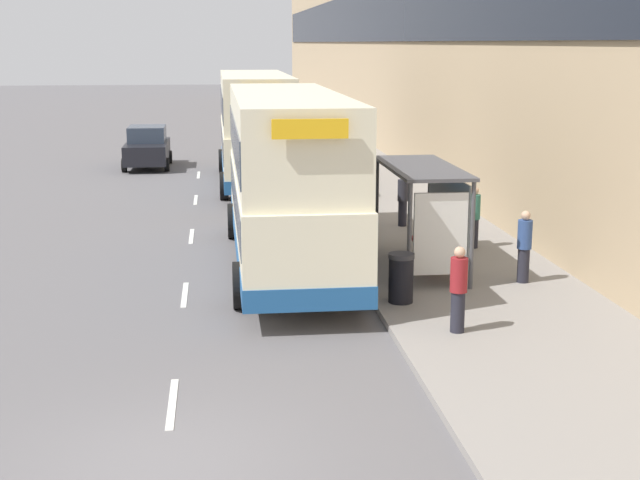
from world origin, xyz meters
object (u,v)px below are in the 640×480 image
(litter_bin, at_px, (401,278))
(pedestrian_3, at_px, (524,246))
(bus_shelter, at_px, (431,199))
(pedestrian_2, at_px, (403,199))
(double_decker_bus_near, at_px, (287,177))
(pedestrian_at_shelter, at_px, (474,217))
(double_decker_bus_ahead, at_px, (255,127))
(pedestrian_1, at_px, (458,289))
(car_0, at_px, (147,147))

(litter_bin, bearing_deg, pedestrian_3, 22.04)
(bus_shelter, xyz_separation_m, pedestrian_2, (0.45, 5.32, -0.92))
(double_decker_bus_near, height_order, pedestrian_3, double_decker_bus_near)
(bus_shelter, distance_m, pedestrian_2, 5.42)
(pedestrian_at_shelter, xyz_separation_m, litter_bin, (-2.94, -4.77, -0.31))
(pedestrian_3, bearing_deg, litter_bin, -157.96)
(pedestrian_2, bearing_deg, bus_shelter, -94.85)
(double_decker_bus_ahead, height_order, litter_bin, double_decker_bus_ahead)
(double_decker_bus_ahead, height_order, pedestrian_2, double_decker_bus_ahead)
(pedestrian_1, xyz_separation_m, litter_bin, (-0.66, 2.06, -0.31))
(car_0, xyz_separation_m, pedestrian_1, (7.50, -24.66, 0.09))
(pedestrian_1, bearing_deg, car_0, 106.90)
(pedestrian_at_shelter, height_order, pedestrian_2, pedestrian_at_shelter)
(pedestrian_at_shelter, bearing_deg, double_decker_bus_near, -168.21)
(pedestrian_at_shelter, bearing_deg, pedestrian_2, 112.58)
(pedestrian_at_shelter, distance_m, litter_bin, 5.61)
(double_decker_bus_near, relative_size, pedestrian_at_shelter, 6.54)
(pedestrian_2, bearing_deg, pedestrian_1, -95.86)
(double_decker_bus_ahead, distance_m, pedestrian_2, 10.14)
(double_decker_bus_ahead, height_order, pedestrian_at_shelter, double_decker_bus_ahead)
(double_decker_bus_ahead, bearing_deg, pedestrian_at_shelter, -67.07)
(pedestrian_3, bearing_deg, double_decker_bus_near, 154.45)
(double_decker_bus_ahead, xyz_separation_m, car_0, (-4.57, 5.52, -1.39))
(pedestrian_1, height_order, pedestrian_3, pedestrian_3)
(double_decker_bus_ahead, distance_m, car_0, 7.31)
(double_decker_bus_ahead, bearing_deg, litter_bin, -82.45)
(bus_shelter, xyz_separation_m, double_decker_bus_near, (-3.30, 1.21, 0.41))
(pedestrian_at_shelter, xyz_separation_m, pedestrian_3, (0.15, -3.52, 0.01))
(pedestrian_at_shelter, xyz_separation_m, pedestrian_1, (-2.29, -6.83, 0.00))
(car_0, bearing_deg, bus_shelter, 111.85)
(pedestrian_at_shelter, bearing_deg, pedestrian_3, -87.63)
(pedestrian_2, bearing_deg, litter_bin, -102.07)
(double_decker_bus_near, bearing_deg, bus_shelter, -20.23)
(pedestrian_1, bearing_deg, double_decker_bus_ahead, 98.68)
(car_0, distance_m, pedestrian_3, 23.55)
(car_0, bearing_deg, pedestrian_1, 106.90)
(double_decker_bus_near, xyz_separation_m, pedestrian_3, (5.17, -2.47, -1.30))
(car_0, relative_size, pedestrian_3, 2.58)
(double_decker_bus_near, xyz_separation_m, double_decker_bus_ahead, (-0.19, 13.36, -0.00))
(pedestrian_3, bearing_deg, bus_shelter, 146.12)
(pedestrian_1, bearing_deg, pedestrian_at_shelter, 71.49)
(pedestrian_at_shelter, height_order, pedestrian_1, pedestrian_1)
(pedestrian_3, bearing_deg, pedestrian_1, -126.29)
(bus_shelter, bearing_deg, pedestrian_2, 85.15)
(double_decker_bus_near, height_order, double_decker_bus_ahead, same)
(double_decker_bus_near, distance_m, litter_bin, 4.56)
(double_decker_bus_near, xyz_separation_m, pedestrian_at_shelter, (5.02, 1.05, -1.31))
(double_decker_bus_near, xyz_separation_m, car_0, (-4.76, 18.88, -1.39))
(car_0, bearing_deg, pedestrian_2, 119.94)
(double_decker_bus_near, xyz_separation_m, pedestrian_2, (3.75, 4.10, -1.33))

